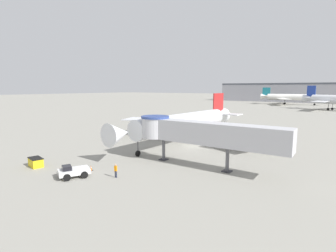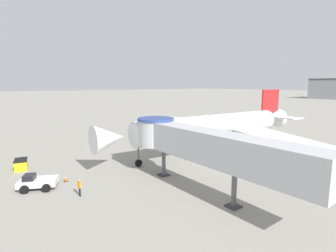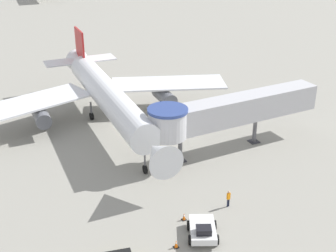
{
  "view_description": "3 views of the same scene",
  "coord_description": "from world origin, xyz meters",
  "px_view_note": "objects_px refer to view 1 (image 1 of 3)",
  "views": [
    {
      "loc": [
        22.81,
        -40.03,
        10.34
      ],
      "look_at": [
        -1.97,
        -4.93,
        4.05
      ],
      "focal_mm": 28.0,
      "sensor_mm": 36.0,
      "label": 1
    },
    {
      "loc": [
        23.76,
        -26.69,
        10.06
      ],
      "look_at": [
        -6.44,
        -4.13,
        4.0
      ],
      "focal_mm": 28.0,
      "sensor_mm": 36.0,
      "label": 2
    },
    {
      "loc": [
        -19.41,
        -48.56,
        24.14
      ],
      "look_at": [
        1.54,
        -6.56,
        2.41
      ],
      "focal_mm": 50.0,
      "sensor_mm": 36.0,
      "label": 3
    }
  ],
  "objects_px": {
    "jet_bridge": "(197,132)",
    "ground_crew_marshaller": "(116,170)",
    "traffic_cone_near_nose": "(91,168)",
    "main_airplane": "(186,122)",
    "background_jet_blue_tail": "(336,100)",
    "service_container_yellow": "(36,162)",
    "traffic_cone_apron_front": "(59,171)",
    "background_jet_teal_tail": "(289,97)",
    "pushback_tug_white": "(73,171)"
  },
  "relations": [
    {
      "from": "background_jet_blue_tail",
      "to": "jet_bridge",
      "type": "bearing_deg",
      "value": -161.87
    },
    {
      "from": "pushback_tug_white",
      "to": "ground_crew_marshaller",
      "type": "height_order",
      "value": "ground_crew_marshaller"
    },
    {
      "from": "service_container_yellow",
      "to": "background_jet_teal_tail",
      "type": "relative_size",
      "value": 0.07
    },
    {
      "from": "ground_crew_marshaller",
      "to": "background_jet_blue_tail",
      "type": "distance_m",
      "value": 122.47
    },
    {
      "from": "main_airplane",
      "to": "background_jet_blue_tail",
      "type": "relative_size",
      "value": 1.05
    },
    {
      "from": "traffic_cone_near_nose",
      "to": "background_jet_teal_tail",
      "type": "xyz_separation_m",
      "value": [
        -6.17,
        155.66,
        4.29
      ]
    },
    {
      "from": "background_jet_blue_tail",
      "to": "background_jet_teal_tail",
      "type": "bearing_deg",
      "value": 60.47
    },
    {
      "from": "traffic_cone_apron_front",
      "to": "background_jet_blue_tail",
      "type": "relative_size",
      "value": 0.02
    },
    {
      "from": "pushback_tug_white",
      "to": "background_jet_teal_tail",
      "type": "height_order",
      "value": "background_jet_teal_tail"
    },
    {
      "from": "service_container_yellow",
      "to": "background_jet_blue_tail",
      "type": "relative_size",
      "value": 0.08
    },
    {
      "from": "ground_crew_marshaller",
      "to": "background_jet_blue_tail",
      "type": "relative_size",
      "value": 0.05
    },
    {
      "from": "service_container_yellow",
      "to": "traffic_cone_apron_front",
      "type": "relative_size",
      "value": 3.78
    },
    {
      "from": "traffic_cone_apron_front",
      "to": "background_jet_teal_tail",
      "type": "bearing_deg",
      "value": 91.41
    },
    {
      "from": "jet_bridge",
      "to": "pushback_tug_white",
      "type": "bearing_deg",
      "value": -129.51
    },
    {
      "from": "pushback_tug_white",
      "to": "background_jet_blue_tail",
      "type": "xyz_separation_m",
      "value": [
        19.63,
        124.13,
        4.28
      ]
    },
    {
      "from": "traffic_cone_near_nose",
      "to": "background_jet_teal_tail",
      "type": "bearing_deg",
      "value": 92.27
    },
    {
      "from": "jet_bridge",
      "to": "pushback_tug_white",
      "type": "distance_m",
      "value": 15.98
    },
    {
      "from": "main_airplane",
      "to": "ground_crew_marshaller",
      "type": "relative_size",
      "value": 20.8
    },
    {
      "from": "ground_crew_marshaller",
      "to": "background_jet_blue_tail",
      "type": "xyz_separation_m",
      "value": [
        15.4,
        121.43,
        4.03
      ]
    },
    {
      "from": "jet_bridge",
      "to": "traffic_cone_apron_front",
      "type": "bearing_deg",
      "value": -135.65
    },
    {
      "from": "background_jet_blue_tail",
      "to": "traffic_cone_near_nose",
      "type": "bearing_deg",
      "value": -166.08
    },
    {
      "from": "traffic_cone_near_nose",
      "to": "service_container_yellow",
      "type": "bearing_deg",
      "value": -156.99
    },
    {
      "from": "traffic_cone_near_nose",
      "to": "jet_bridge",
      "type": "bearing_deg",
      "value": 43.52
    },
    {
      "from": "main_airplane",
      "to": "traffic_cone_apron_front",
      "type": "bearing_deg",
      "value": -94.21
    },
    {
      "from": "traffic_cone_apron_front",
      "to": "background_jet_teal_tail",
      "type": "xyz_separation_m",
      "value": [
        -3.9,
        158.57,
        4.27
      ]
    },
    {
      "from": "background_jet_teal_tail",
      "to": "traffic_cone_near_nose",
      "type": "bearing_deg",
      "value": 176.51
    },
    {
      "from": "main_airplane",
      "to": "background_jet_blue_tail",
      "type": "distance_m",
      "value": 101.66
    },
    {
      "from": "jet_bridge",
      "to": "service_container_yellow",
      "type": "xyz_separation_m",
      "value": [
        -17.22,
        -12.51,
        -4.0
      ]
    },
    {
      "from": "traffic_cone_apron_front",
      "to": "main_airplane",
      "type": "bearing_deg",
      "value": 82.57
    },
    {
      "from": "jet_bridge",
      "to": "ground_crew_marshaller",
      "type": "height_order",
      "value": "jet_bridge"
    },
    {
      "from": "background_jet_teal_tail",
      "to": "background_jet_blue_tail",
      "type": "bearing_deg",
      "value": -148.51
    },
    {
      "from": "main_airplane",
      "to": "pushback_tug_white",
      "type": "relative_size",
      "value": 8.47
    },
    {
      "from": "service_container_yellow",
      "to": "ground_crew_marshaller",
      "type": "bearing_deg",
      "value": 14.71
    },
    {
      "from": "traffic_cone_near_nose",
      "to": "traffic_cone_apron_front",
      "type": "relative_size",
      "value": 0.97
    },
    {
      "from": "background_jet_blue_tail",
      "to": "service_container_yellow",
      "type": "bearing_deg",
      "value": -169.1
    },
    {
      "from": "service_container_yellow",
      "to": "background_jet_teal_tail",
      "type": "xyz_separation_m",
      "value": [
        1.15,
        158.76,
        3.99
      ]
    },
    {
      "from": "service_container_yellow",
      "to": "background_jet_teal_tail",
      "type": "bearing_deg",
      "value": 89.58
    },
    {
      "from": "traffic_cone_near_nose",
      "to": "pushback_tug_white",
      "type": "bearing_deg",
      "value": -84.73
    },
    {
      "from": "traffic_cone_near_nose",
      "to": "background_jet_blue_tail",
      "type": "distance_m",
      "value": 123.12
    },
    {
      "from": "service_container_yellow",
      "to": "background_jet_blue_tail",
      "type": "distance_m",
      "value": 127.53
    },
    {
      "from": "service_container_yellow",
      "to": "background_jet_teal_tail",
      "type": "distance_m",
      "value": 158.82
    },
    {
      "from": "service_container_yellow",
      "to": "background_jet_blue_tail",
      "type": "xyz_separation_m",
      "value": [
        27.2,
        124.52,
        4.37
      ]
    },
    {
      "from": "traffic_cone_near_nose",
      "to": "ground_crew_marshaller",
      "type": "distance_m",
      "value": 4.52
    },
    {
      "from": "main_airplane",
      "to": "ground_crew_marshaller",
      "type": "xyz_separation_m",
      "value": [
        3.55,
        -21.55,
        -2.93
      ]
    },
    {
      "from": "pushback_tug_white",
      "to": "traffic_cone_apron_front",
      "type": "distance_m",
      "value": 2.55
    },
    {
      "from": "service_container_yellow",
      "to": "background_jet_teal_tail",
      "type": "height_order",
      "value": "background_jet_teal_tail"
    },
    {
      "from": "service_container_yellow",
      "to": "traffic_cone_apron_front",
      "type": "bearing_deg",
      "value": 2.22
    },
    {
      "from": "main_airplane",
      "to": "background_jet_blue_tail",
      "type": "bearing_deg",
      "value": 82.47
    },
    {
      "from": "ground_crew_marshaller",
      "to": "background_jet_teal_tail",
      "type": "distance_m",
      "value": 156.07
    },
    {
      "from": "jet_bridge",
      "to": "traffic_cone_apron_front",
      "type": "relative_size",
      "value": 30.25
    }
  ]
}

